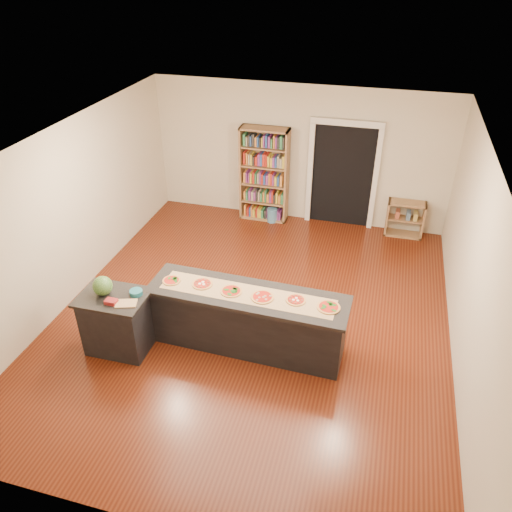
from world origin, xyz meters
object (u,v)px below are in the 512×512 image
(kitchen_island, at_px, (248,320))
(low_shelf, at_px, (405,219))
(watermelon, at_px, (103,286))
(waste_bin, at_px, (272,215))
(bookshelf, at_px, (264,175))
(side_counter, at_px, (117,322))

(kitchen_island, distance_m, low_shelf, 4.49)
(kitchen_island, distance_m, watermelon, 2.06)
(low_shelf, relative_size, waste_bin, 2.44)
(low_shelf, height_order, watermelon, watermelon)
(low_shelf, relative_size, watermelon, 2.71)
(bookshelf, distance_m, waste_bin, 0.87)
(bookshelf, relative_size, watermelon, 7.28)
(bookshelf, height_order, low_shelf, bookshelf)
(kitchen_island, height_order, waste_bin, kitchen_island)
(bookshelf, xyz_separation_m, low_shelf, (2.90, 0.02, -0.62))
(side_counter, distance_m, waste_bin, 4.53)
(low_shelf, height_order, waste_bin, low_shelf)
(kitchen_island, distance_m, bookshelf, 4.04)
(kitchen_island, xyz_separation_m, watermelon, (-1.90, -0.52, 0.59))
(low_shelf, xyz_separation_m, waste_bin, (-2.68, -0.14, -0.22))
(watermelon, bearing_deg, side_counter, -7.48)
(side_counter, bearing_deg, bookshelf, 76.96)
(low_shelf, bearing_deg, waste_bin, -177.02)
(bookshelf, relative_size, low_shelf, 2.69)
(kitchen_island, height_order, watermelon, watermelon)
(side_counter, bearing_deg, watermelon, 171.99)
(low_shelf, distance_m, watermelon, 6.06)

